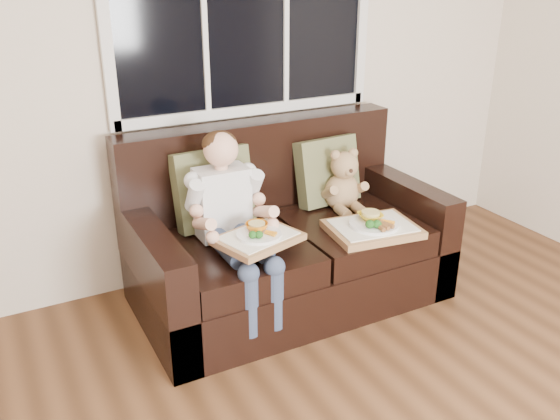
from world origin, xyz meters
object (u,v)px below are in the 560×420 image
tray_right (373,227)px  tray_left (258,237)px  child (230,209)px  loveseat (284,245)px  teddy_bear (343,184)px

tray_right → tray_left: bearing=-172.9°
child → tray_right: (0.73, -0.22, -0.17)m
loveseat → child: child is taller
child → teddy_bear: child is taller
child → tray_right: 0.78m
loveseat → child: size_ratio=1.91×
tray_left → loveseat: bearing=29.6°
teddy_bear → tray_right: bearing=-90.0°
child → tray_left: (0.05, -0.22, -0.08)m
loveseat → tray_right: (0.36, -0.34, 0.17)m
loveseat → tray_right: bearing=-43.9°
child → tray_right: child is taller
child → teddy_bear: bearing=10.3°
loveseat → tray_left: bearing=-134.0°
loveseat → tray_left: 0.54m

